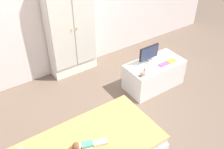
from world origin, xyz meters
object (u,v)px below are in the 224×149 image
at_px(doll, 83,146).
at_px(rocking_horse_toy, 143,72).
at_px(tv_stand, 154,74).
at_px(tv_monitor, 149,53).
at_px(book_purple, 163,64).
at_px(wardrobe, 70,26).
at_px(book_orange, 171,61).

relative_size(doll, rocking_horse_toy, 3.03).
height_order(tv_stand, tv_monitor, tv_monitor).
bearing_deg(book_purple, rocking_horse_toy, -174.43).
height_order(wardrobe, book_purple, wardrobe).
height_order(doll, book_orange, book_orange).
xyz_separation_m(tv_stand, rocking_horse_toy, (-0.35, -0.14, 0.27)).
distance_m(doll, book_orange, 1.87).
distance_m(doll, tv_monitor, 1.68).
bearing_deg(rocking_horse_toy, book_orange, 4.04).
bearing_deg(book_orange, tv_monitor, 148.98).
height_order(doll, rocking_horse_toy, rocking_horse_toy).
xyz_separation_m(tv_stand, book_purple, (0.07, -0.10, 0.22)).
xyz_separation_m(doll, tv_monitor, (1.50, 0.69, 0.30)).
bearing_deg(tv_stand, tv_monitor, 132.55).
bearing_deg(wardrobe, doll, -114.06).
xyz_separation_m(tv_monitor, rocking_horse_toy, (-0.28, -0.22, -0.10)).
relative_size(doll, wardrobe, 0.23).
relative_size(tv_stand, tv_monitor, 2.66).
height_order(doll, tv_monitor, tv_monitor).
distance_m(doll, book_purple, 1.72).
relative_size(wardrobe, book_orange, 10.56).
height_order(tv_stand, book_purple, book_purple).
xyz_separation_m(doll, wardrobe, (0.74, 1.67, 0.55)).
bearing_deg(tv_monitor, rocking_horse_toy, -142.03).
xyz_separation_m(rocking_horse_toy, book_purple, (0.42, 0.04, -0.05)).
height_order(wardrobe, tv_monitor, wardrobe).
distance_m(tv_stand, tv_monitor, 0.38).
distance_m(wardrobe, tv_stand, 1.47).
bearing_deg(book_orange, rocking_horse_toy, -175.96).
bearing_deg(book_purple, doll, -162.53).
xyz_separation_m(wardrobe, book_purple, (0.89, -1.15, -0.41)).
distance_m(tv_stand, book_purple, 0.25).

